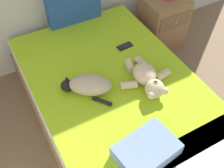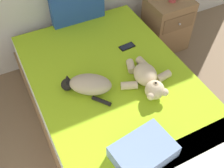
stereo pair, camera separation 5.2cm
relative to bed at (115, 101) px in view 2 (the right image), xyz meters
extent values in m
cube|color=olive|center=(0.00, 0.00, -0.11)|extent=(1.35, 2.03, 0.29)
cube|color=white|center=(0.00, 0.00, 0.14)|extent=(1.31, 1.97, 0.20)
cube|color=#9EC61E|center=(0.00, 0.06, 0.25)|extent=(1.29, 1.83, 0.02)
cube|color=silver|center=(0.00, -0.85, 0.25)|extent=(1.29, 0.33, 0.02)
cube|color=#264C99|center=(0.06, 0.95, 0.48)|extent=(0.55, 0.10, 0.44)
ellipsoid|color=tan|center=(-0.22, 0.00, 0.33)|extent=(0.39, 0.34, 0.15)
sphere|color=black|center=(-0.38, 0.10, 0.31)|extent=(0.10, 0.10, 0.10)
cone|color=black|center=(-0.40, 0.08, 0.37)|extent=(0.04, 0.04, 0.04)
cone|color=black|center=(-0.37, 0.13, 0.37)|extent=(0.04, 0.04, 0.04)
cylinder|color=black|center=(-0.20, -0.15, 0.28)|extent=(0.12, 0.15, 0.03)
ellipsoid|color=black|center=(-0.28, 0.08, 0.28)|extent=(0.11, 0.10, 0.04)
ellipsoid|color=beige|center=(0.22, -0.10, 0.34)|extent=(0.21, 0.25, 0.15)
sphere|color=beige|center=(0.20, -0.28, 0.34)|extent=(0.15, 0.15, 0.15)
sphere|color=tan|center=(0.20, -0.28, 0.39)|extent=(0.06, 0.06, 0.06)
sphere|color=black|center=(0.20, -0.28, 0.42)|extent=(0.02, 0.02, 0.02)
sphere|color=beige|center=(0.25, -0.34, 0.34)|extent=(0.06, 0.06, 0.06)
sphere|color=beige|center=(0.14, -0.33, 0.34)|extent=(0.06, 0.06, 0.06)
cylinder|color=beige|center=(0.37, -0.15, 0.29)|extent=(0.14, 0.08, 0.07)
cylinder|color=beige|center=(0.30, 0.06, 0.29)|extent=(0.08, 0.13, 0.07)
cylinder|color=beige|center=(0.07, -0.12, 0.29)|extent=(0.15, 0.11, 0.07)
cylinder|color=beige|center=(0.19, 0.07, 0.29)|extent=(0.10, 0.14, 0.07)
cube|color=black|center=(0.30, 0.35, 0.26)|extent=(0.15, 0.08, 0.01)
cube|color=black|center=(0.30, 0.35, 0.27)|extent=(0.13, 0.07, 0.00)
cube|color=#728CB7|center=(-0.14, -0.68, 0.31)|extent=(0.44, 0.33, 0.11)
cube|color=olive|center=(1.03, 0.71, 0.06)|extent=(0.46, 0.39, 0.62)
cube|color=brown|center=(1.03, 0.50, 0.19)|extent=(0.39, 0.01, 0.17)
sphere|color=#B2B2B7|center=(1.03, 0.49, 0.19)|extent=(0.02, 0.02, 0.02)
camera|label=1|loc=(-0.76, -1.35, 1.95)|focal=43.99mm
camera|label=2|loc=(-0.72, -1.37, 1.95)|focal=43.99mm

